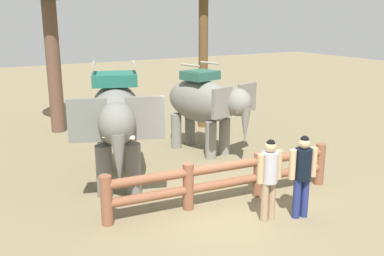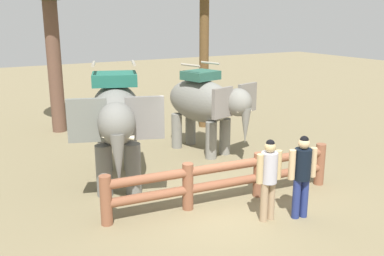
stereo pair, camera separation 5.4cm
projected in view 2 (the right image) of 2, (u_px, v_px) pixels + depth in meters
name	position (u px, v px, depth m)	size (l,w,h in m)	color
ground_plane	(227.00, 204.00, 9.68)	(60.00, 60.00, 0.00)	#7B6E4E
log_fence	(224.00, 177.00, 9.62)	(5.57, 0.78, 1.05)	brown
elephant_near_left	(116.00, 119.00, 10.34)	(2.50, 3.62, 3.04)	slate
elephant_center	(205.00, 103.00, 12.93)	(2.10, 3.26, 2.73)	gray
tourist_woman_in_black	(269.00, 174.00, 8.68)	(0.61, 0.34, 1.74)	#A18465
tourist_man_in_blue	(302.00, 171.00, 8.79)	(0.62, 0.41, 1.78)	navy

